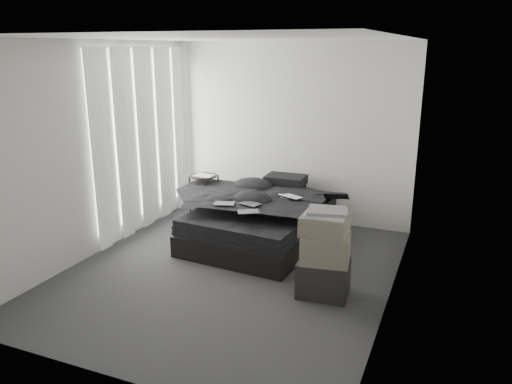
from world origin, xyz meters
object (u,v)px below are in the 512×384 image
at_px(bed, 261,232).
at_px(box_lower, 323,278).
at_px(side_stand, 204,199).
at_px(laptop, 288,192).

bearing_deg(bed, box_lower, -39.69).
distance_m(bed, side_stand, 1.14).
bearing_deg(laptop, box_lower, -32.72).
distance_m(laptop, box_lower, 1.51).
bearing_deg(bed, side_stand, 164.75).
height_order(bed, laptop, laptop).
bearing_deg(laptop, side_stand, -171.66).
xyz_separation_m(bed, box_lower, (1.17, -1.15, 0.06)).
bearing_deg(bed, laptop, 7.50).
relative_size(bed, side_stand, 2.78).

